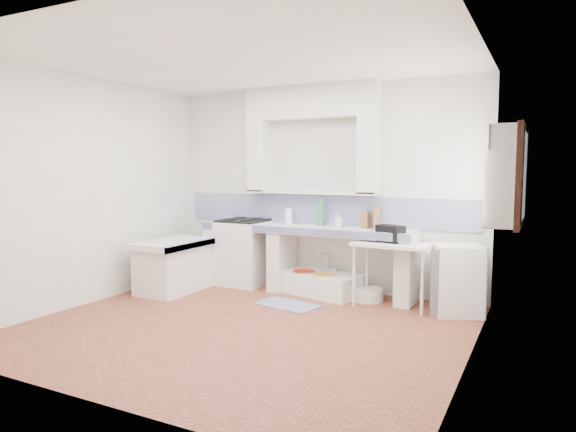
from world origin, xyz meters
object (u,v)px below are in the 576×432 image
at_px(sink, 321,284).
at_px(fridge, 457,279).
at_px(side_table, 393,275).
at_px(stove, 244,253).

height_order(sink, fridge, fridge).
distance_m(side_table, fridge, 0.75).
bearing_deg(fridge, sink, 154.19).
xyz_separation_m(stove, fridge, (3.00, -0.16, -0.06)).
bearing_deg(sink, side_table, 3.87).
height_order(stove, side_table, stove).
distance_m(sink, fridge, 1.80).
distance_m(sink, side_table, 1.07).
xyz_separation_m(sink, side_table, (1.03, -0.17, 0.26)).
bearing_deg(sink, fridge, 9.10).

